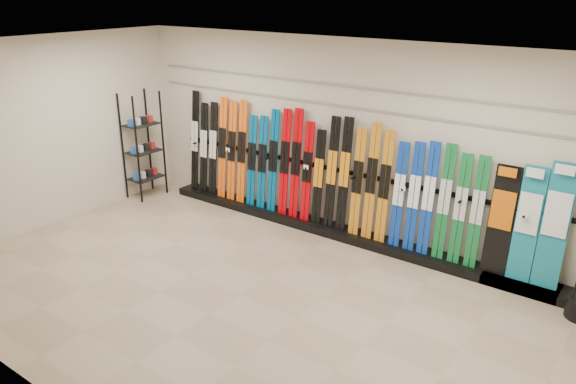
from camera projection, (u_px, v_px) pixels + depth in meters
The scene contains 10 objects.
floor at pixel (240, 295), 7.13m from camera, with size 8.00×8.00×0.00m, color #9D866C.
back_wall at pixel (345, 139), 8.49m from camera, with size 8.00×8.00×0.00m, color beige.
left_wall at pixel (45, 133), 8.82m from camera, with size 5.00×5.00×0.00m, color beige.
ceiling at pixel (232, 54), 6.08m from camera, with size 8.00×8.00×0.00m, color silver.
ski_rack_base at pixel (347, 234), 8.70m from camera, with size 8.00×0.40×0.12m, color black.
skis at pixel (311, 171), 8.82m from camera, with size 5.37×0.20×1.81m.
snowboards at pixel (528, 224), 7.06m from camera, with size 0.96×0.25×1.59m.
accessory_rack at pixel (143, 145), 10.15m from camera, with size 0.40×0.60×1.93m, color black.
slatwall_rail_0 at pixel (346, 107), 8.30m from camera, with size 7.60×0.02×0.03m, color gray.
slatwall_rail_1 at pixel (347, 86), 8.20m from camera, with size 7.60×0.02×0.03m, color gray.
Camera 1 is at (4.17, -4.66, 3.71)m, focal length 35.00 mm.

